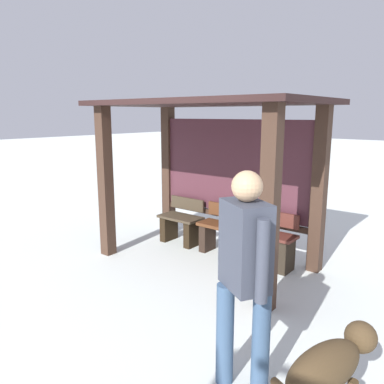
{
  "coord_description": "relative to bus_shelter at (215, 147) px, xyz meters",
  "views": [
    {
      "loc": [
        3.18,
        -4.22,
        2.12
      ],
      "look_at": [
        0.08,
        -0.42,
        1.12
      ],
      "focal_mm": 35.7,
      "sensor_mm": 36.0,
      "label": 1
    }
  ],
  "objects": [
    {
      "name": "ground_plane",
      "position": [
        0.0,
        -0.21,
        -1.66
      ],
      "size": [
        60.0,
        60.0,
        0.0
      ],
      "primitive_type": "plane",
      "color": "white"
    },
    {
      "name": "bus_shelter",
      "position": [
        0.0,
        0.0,
        0.0
      ],
      "size": [
        3.18,
        1.85,
        2.31
      ],
      "color": "#402B1F",
      "rests_on": "ground"
    },
    {
      "name": "bench_left_inside",
      "position": [
        -0.82,
        0.2,
        -1.35
      ],
      "size": [
        0.72,
        0.39,
        0.74
      ],
      "color": "#423627",
      "rests_on": "ground"
    },
    {
      "name": "bench_center_inside",
      "position": [
        0.0,
        0.19,
        -1.34
      ],
      "size": [
        0.72,
        0.35,
        0.76
      ],
      "color": "#563019",
      "rests_on": "ground"
    },
    {
      "name": "bench_right_inside",
      "position": [
        0.82,
        0.19,
        -1.33
      ],
      "size": [
        0.72,
        0.35,
        0.78
      ],
      "color": "#542720",
      "rests_on": "ground"
    },
    {
      "name": "person_walking",
      "position": [
        1.8,
        -2.11,
        -0.66
      ],
      "size": [
        0.54,
        0.42,
        1.73
      ],
      "color": "#3F4352",
      "rests_on": "ground"
    },
    {
      "name": "dog",
      "position": [
        2.48,
        -2.16,
        -1.16
      ],
      "size": [
        0.43,
        1.01,
        0.69
      ],
      "color": "#4B3822",
      "rests_on": "ground"
    }
  ]
}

